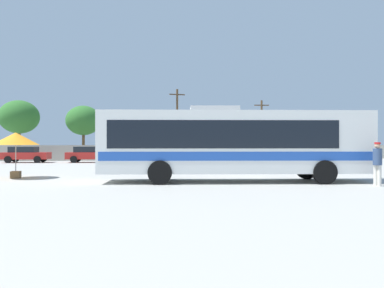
{
  "coord_description": "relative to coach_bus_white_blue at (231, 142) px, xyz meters",
  "views": [
    {
      "loc": [
        -6.05,
        -18.16,
        1.75
      ],
      "look_at": [
        -2.49,
        1.87,
        1.74
      ],
      "focal_mm": 36.49,
      "sensor_mm": 36.0,
      "label": 1
    }
  ],
  "objects": [
    {
      "name": "ground_plane",
      "position": [
        1.14,
        10.81,
        -1.84
      ],
      "size": [
        300.0,
        300.0,
        0.0
      ],
      "primitive_type": "plane",
      "color": "#A3A099"
    },
    {
      "name": "perimeter_wall",
      "position": [
        1.14,
        24.63,
        -1.04
      ],
      "size": [
        80.0,
        0.3,
        1.61
      ],
      "primitive_type": "cube",
      "color": "#B2AD9E",
      "rests_on": "ground_plane"
    },
    {
      "name": "coach_bus_white_blue",
      "position": [
        0.0,
        0.0,
        0.0
      ],
      "size": [
        12.44,
        4.32,
        3.44
      ],
      "color": "white",
      "rests_on": "ground_plane"
    },
    {
      "name": "attendant_by_bus_door",
      "position": [
        5.45,
        -2.85,
        -0.81
      ],
      "size": [
        0.49,
        0.49,
        1.81
      ],
      "color": "silver",
      "rests_on": "ground_plane"
    },
    {
      "name": "vendor_umbrella_near_gate_orange",
      "position": [
        -10.25,
        3.63,
        0.12
      ],
      "size": [
        2.29,
        2.29,
        2.32
      ],
      "color": "gray",
      "rests_on": "ground_plane"
    },
    {
      "name": "parked_car_leftmost_red",
      "position": [
        -13.84,
        21.04,
        -1.06
      ],
      "size": [
        4.33,
        2.28,
        1.48
      ],
      "color": "red",
      "rests_on": "ground_plane"
    },
    {
      "name": "parked_car_second_red",
      "position": [
        -8.0,
        20.35,
        -1.06
      ],
      "size": [
        4.41,
        2.25,
        1.48
      ],
      "color": "red",
      "rests_on": "ground_plane"
    },
    {
      "name": "parked_car_third_white",
      "position": [
        0.06,
        20.71,
        -1.07
      ],
      "size": [
        4.21,
        2.12,
        1.46
      ],
      "color": "silver",
      "rests_on": "ground_plane"
    },
    {
      "name": "utility_pole_near",
      "position": [
        11.95,
        28.43,
        1.89
      ],
      "size": [
        1.8,
        0.39,
        7.11
      ],
      "color": "#4C3823",
      "rests_on": "ground_plane"
    },
    {
      "name": "utility_pole_far",
      "position": [
        1.15,
        26.38,
        2.3
      ],
      "size": [
        1.8,
        0.31,
        7.93
      ],
      "color": "#4C3823",
      "rests_on": "ground_plane"
    },
    {
      "name": "roadside_tree_left",
      "position": [
        -16.63,
        30.14,
        2.98
      ],
      "size": [
        4.49,
        4.49,
        6.74
      ],
      "color": "brown",
      "rests_on": "ground_plane"
    },
    {
      "name": "roadside_tree_midleft",
      "position": [
        -9.34,
        28.58,
        2.56
      ],
      "size": [
        3.96,
        3.96,
        6.1
      ],
      "color": "brown",
      "rests_on": "ground_plane"
    }
  ]
}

